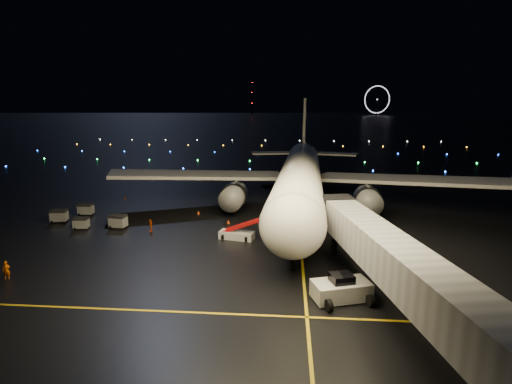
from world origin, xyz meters
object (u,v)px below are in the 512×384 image
at_px(pushback_tug, 341,287).
at_px(crew_a, 6,270).
at_px(belt_loader, 237,227).
at_px(baggage_cart_0, 118,221).
at_px(crew_c, 151,225).
at_px(baggage_cart_1, 81,223).
at_px(baggage_cart_2, 86,209).
at_px(baggage_cart_3, 59,216).
at_px(airliner, 301,152).

relative_size(pushback_tug, crew_a, 2.75).
relative_size(belt_loader, crew_a, 3.60).
height_order(crew_a, baggage_cart_0, baggage_cart_0).
height_order(pushback_tug, crew_c, pushback_tug).
bearing_deg(pushback_tug, baggage_cart_0, 128.65).
relative_size(baggage_cart_1, baggage_cart_2, 0.91).
distance_m(belt_loader, baggage_cart_3, 26.11).
height_order(crew_a, baggage_cart_3, baggage_cart_3).
distance_m(crew_a, baggage_cart_1, 15.52).
xyz_separation_m(pushback_tug, baggage_cart_1, (-31.57, 17.17, -0.35)).
distance_m(belt_loader, crew_a, 23.93).
bearing_deg(crew_a, baggage_cart_0, 52.10).
bearing_deg(airliner, baggage_cart_1, -149.14).
height_order(crew_a, baggage_cart_1, crew_a).
relative_size(pushback_tug, baggage_cart_3, 2.27).
relative_size(belt_loader, baggage_cart_2, 3.09).
height_order(airliner, belt_loader, airliner).
relative_size(airliner, baggage_cart_3, 29.70).
relative_size(pushback_tug, baggage_cart_2, 2.36).
xyz_separation_m(baggage_cart_0, baggage_cart_2, (-7.51, 5.92, -0.04)).
distance_m(baggage_cart_1, baggage_cart_2, 7.28).
xyz_separation_m(pushback_tug, baggage_cart_3, (-36.23, 19.95, -0.24)).
height_order(airliner, baggage_cart_0, airliner).
distance_m(crew_a, baggage_cart_2, 22.52).
xyz_separation_m(crew_c, baggage_cart_3, (-14.10, 2.99, 0.10)).
xyz_separation_m(crew_a, baggage_cart_2, (-3.75, 22.20, -0.01)).
relative_size(crew_a, crew_c, 1.09).
relative_size(baggage_cart_0, baggage_cart_1, 1.14).
bearing_deg(belt_loader, baggage_cart_1, -173.72).
distance_m(baggage_cart_1, baggage_cart_3, 5.43).
height_order(crew_c, baggage_cart_0, baggage_cart_0).
bearing_deg(baggage_cart_0, airliner, 36.14).
bearing_deg(baggage_cart_3, crew_c, -21.33).
bearing_deg(baggage_cart_1, baggage_cart_2, 104.85).
bearing_deg(crew_c, baggage_cart_3, -136.61).
bearing_deg(baggage_cart_1, baggage_cart_0, 1.52).
xyz_separation_m(belt_loader, baggage_cart_0, (-16.24, 3.16, -0.61)).
bearing_deg(baggage_cart_1, baggage_cart_3, 141.15).
distance_m(pushback_tug, crew_c, 27.89).
xyz_separation_m(crew_a, crew_c, (8.51, 15.30, -0.07)).
relative_size(crew_a, baggage_cart_1, 0.94).
bearing_deg(crew_a, baggage_cart_1, 68.52).
height_order(baggage_cart_1, baggage_cart_2, baggage_cart_2).
bearing_deg(baggage_cart_1, pushback_tug, -36.51).
bearing_deg(belt_loader, baggage_cart_0, -178.25).
relative_size(pushback_tug, belt_loader, 0.76).
bearing_deg(belt_loader, airliner, 77.97).
relative_size(airliner, belt_loader, 10.01).
height_order(crew_a, baggage_cart_2, crew_a).
height_order(belt_loader, baggage_cart_0, belt_loader).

